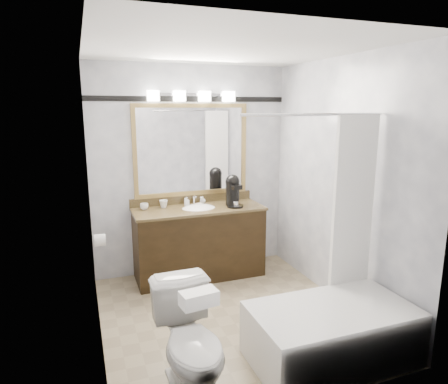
{
  "coord_description": "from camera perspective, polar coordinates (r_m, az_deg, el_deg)",
  "views": [
    {
      "loc": [
        -1.28,
        -3.35,
        2.01
      ],
      "look_at": [
        0.07,
        0.35,
        1.17
      ],
      "focal_mm": 32.0,
      "sensor_mm": 36.0,
      "label": 1
    }
  ],
  "objects": [
    {
      "name": "room",
      "position": [
        3.66,
        0.79,
        0.09
      ],
      "size": [
        2.42,
        2.62,
        2.52
      ],
      "color": "gray",
      "rests_on": "ground"
    },
    {
      "name": "vanity",
      "position": [
        4.81,
        -3.59,
        -6.97
      ],
      "size": [
        1.53,
        0.58,
        0.97
      ],
      "color": "black",
      "rests_on": "ground"
    },
    {
      "name": "mirror",
      "position": [
        4.83,
        -4.66,
        5.97
      ],
      "size": [
        1.4,
        0.04,
        1.1
      ],
      "color": "tan",
      "rests_on": "room"
    },
    {
      "name": "vanity_light_bar",
      "position": [
        4.75,
        -4.61,
        13.52
      ],
      "size": [
        1.02,
        0.14,
        0.12
      ],
      "color": "silver",
      "rests_on": "room"
    },
    {
      "name": "accent_stripe",
      "position": [
        4.81,
        -4.82,
        13.11
      ],
      "size": [
        2.4,
        0.01,
        0.06
      ],
      "primitive_type": "cube",
      "color": "black",
      "rests_on": "room"
    },
    {
      "name": "bathtub",
      "position": [
        3.51,
        15.24,
        -17.9
      ],
      "size": [
        1.3,
        0.75,
        1.96
      ],
      "color": "white",
      "rests_on": "ground"
    },
    {
      "name": "tp_roll",
      "position": [
        4.22,
        -17.32,
        -6.57
      ],
      "size": [
        0.11,
        0.12,
        0.12
      ],
      "primitive_type": "cylinder",
      "rotation": [
        0.0,
        1.57,
        0.0
      ],
      "color": "white",
      "rests_on": "room"
    },
    {
      "name": "toilet",
      "position": [
        2.99,
        -4.65,
        -20.78
      ],
      "size": [
        0.45,
        0.78,
        0.78
      ],
      "primitive_type": "imported",
      "rotation": [
        0.0,
        0.0,
        0.02
      ],
      "color": "white",
      "rests_on": "ground"
    },
    {
      "name": "tissue_box",
      "position": [
        2.6,
        -3.6,
        -14.91
      ],
      "size": [
        0.25,
        0.16,
        0.1
      ],
      "primitive_type": "cube",
      "rotation": [
        0.0,
        0.0,
        0.14
      ],
      "color": "white",
      "rests_on": "toilet"
    },
    {
      "name": "coffee_maker",
      "position": [
        4.73,
        1.28,
        0.29
      ],
      "size": [
        0.2,
        0.25,
        0.38
      ],
      "rotation": [
        0.0,
        0.0,
        0.13
      ],
      "color": "black",
      "rests_on": "vanity"
    },
    {
      "name": "cup_left",
      "position": [
        4.68,
        -11.33,
        -2.05
      ],
      "size": [
        0.12,
        0.12,
        0.07
      ],
      "primitive_type": "imported",
      "rotation": [
        0.0,
        0.0,
        0.4
      ],
      "color": "white",
      "rests_on": "vanity"
    },
    {
      "name": "cup_right",
      "position": [
        4.73,
        -8.63,
        -1.7
      ],
      "size": [
        0.1,
        0.1,
        0.09
      ],
      "primitive_type": "imported",
      "rotation": [
        0.0,
        0.0,
        -0.06
      ],
      "color": "white",
      "rests_on": "vanity"
    },
    {
      "name": "soap_bottle_a",
      "position": [
        4.78,
        -5.35,
        -1.35
      ],
      "size": [
        0.06,
        0.06,
        0.11
      ],
      "primitive_type": "imported",
      "rotation": [
        0.0,
        0.0,
        0.16
      ],
      "color": "white",
      "rests_on": "vanity"
    },
    {
      "name": "soap_bottle_b",
      "position": [
        4.9,
        -3.06,
        -1.11
      ],
      "size": [
        0.08,
        0.08,
        0.09
      ],
      "primitive_type": "imported",
      "rotation": [
        0.0,
        0.0,
        -0.26
      ],
      "color": "white",
      "rests_on": "vanity"
    },
    {
      "name": "soap_bar",
      "position": [
        4.81,
        -3.61,
        -1.76
      ],
      "size": [
        0.09,
        0.07,
        0.02
      ],
      "primitive_type": "cube",
      "rotation": [
        0.0,
        0.0,
        0.4
      ],
      "color": "beige",
      "rests_on": "vanity"
    }
  ]
}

